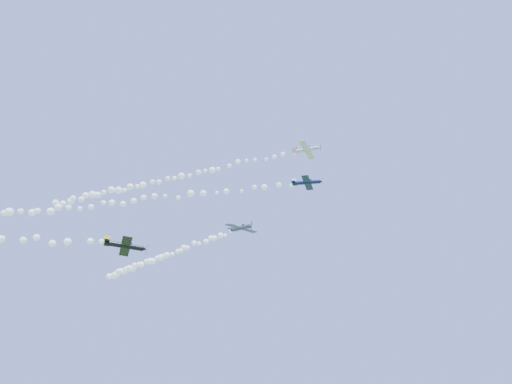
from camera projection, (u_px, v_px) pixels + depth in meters
The scene contains 7 objects.
plane_white at pixel (307, 150), 86.12m from camera, with size 6.15×6.36×2.08m.
smoke_trail_white at pixel (159, 181), 101.20m from camera, with size 70.20×7.55×2.67m, color white, non-canonical shape.
plane_navy at pixel (307, 182), 80.46m from camera, with size 6.18×6.53×2.06m.
smoke_trail_navy at pixel (117, 202), 90.45m from camera, with size 74.78×21.79×2.48m, color white, non-canonical shape.
plane_grey at pixel (241, 228), 98.63m from camera, with size 7.86×8.36×3.03m.
smoke_trail_grey at pixel (158, 258), 127.93m from camera, with size 72.30×28.31×3.49m, color white, non-canonical shape.
plane_black at pixel (125, 246), 69.93m from camera, with size 6.72×6.36×2.80m.
Camera 1 is at (38.00, -71.38, 16.88)m, focal length 30.00 mm.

